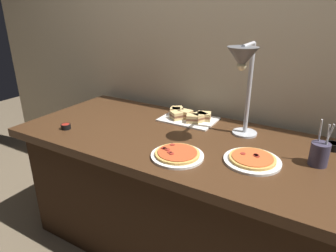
{
  "coord_description": "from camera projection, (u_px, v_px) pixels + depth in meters",
  "views": [
    {
      "loc": [
        0.72,
        -1.35,
        1.45
      ],
      "look_at": [
        -0.08,
        0.0,
        0.81
      ],
      "focal_mm": 31.87,
      "sensor_mm": 36.0,
      "label": 1
    }
  ],
  "objects": [
    {
      "name": "pizza_plate_front",
      "position": [
        177.0,
        155.0,
        1.45
      ],
      "size": [
        0.26,
        0.26,
        0.03
      ],
      "color": "white",
      "rests_on": "buffet_table"
    },
    {
      "name": "pizza_plate_center",
      "position": [
        252.0,
        160.0,
        1.4
      ],
      "size": [
        0.27,
        0.27,
        0.03
      ],
      "color": "white",
      "rests_on": "buffet_table"
    },
    {
      "name": "heat_lamp",
      "position": [
        243.0,
        68.0,
        1.45
      ],
      "size": [
        0.15,
        0.32,
        0.52
      ],
      "color": "#B7BABF",
      "rests_on": "buffet_table"
    },
    {
      "name": "ground_plane",
      "position": [
        178.0,
        242.0,
        1.96
      ],
      "size": [
        8.0,
        8.0,
        0.0
      ],
      "primitive_type": "plane",
      "color": "brown"
    },
    {
      "name": "sauce_cup_far",
      "position": [
        333.0,
        146.0,
        1.52
      ],
      "size": [
        0.07,
        0.07,
        0.04
      ],
      "color": "black",
      "rests_on": "buffet_table"
    },
    {
      "name": "buffet_table",
      "position": [
        179.0,
        193.0,
        1.82
      ],
      "size": [
        1.9,
        0.84,
        0.76
      ],
      "color": "#422816",
      "rests_on": "ground_plane"
    },
    {
      "name": "sauce_cup_near",
      "position": [
        66.0,
        126.0,
        1.78
      ],
      "size": [
        0.06,
        0.06,
        0.03
      ],
      "color": "black",
      "rests_on": "buffet_table"
    },
    {
      "name": "sandwich_platter",
      "position": [
        188.0,
        116.0,
        1.92
      ],
      "size": [
        0.35,
        0.25,
        0.06
      ],
      "color": "white",
      "rests_on": "buffet_table"
    },
    {
      "name": "utensil_holder",
      "position": [
        319.0,
        154.0,
        1.36
      ],
      "size": [
        0.08,
        0.08,
        0.22
      ],
      "color": "#383347",
      "rests_on": "buffet_table"
    },
    {
      "name": "back_wall",
      "position": [
        218.0,
        47.0,
        1.91
      ],
      "size": [
        4.4,
        0.04,
        2.4
      ],
      "primitive_type": "cube",
      "color": "#C6B593",
      "rests_on": "ground_plane"
    }
  ]
}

